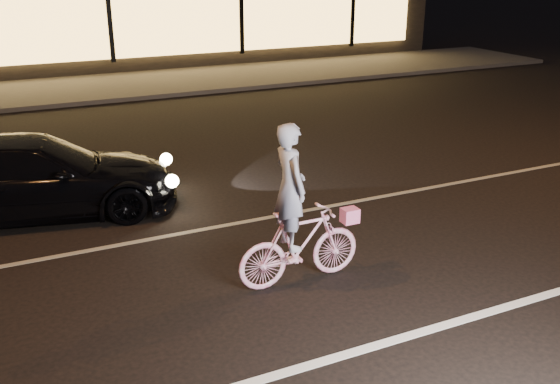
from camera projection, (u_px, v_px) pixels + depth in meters
ground at (354, 270)px, 7.87m from camera, size 90.00×90.00×0.00m
lane_stripe_near at (429, 330)px, 6.60m from camera, size 60.00×0.12×0.01m
lane_stripe_far at (285, 214)px, 9.56m from camera, size 60.00×0.10×0.01m
sidewalk at (127, 85)px, 18.84m from camera, size 30.00×4.00×0.12m
storefront at (87, 1)px, 23.14m from camera, size 25.40×8.42×4.20m
cyclist at (297, 228)px, 7.34m from camera, size 1.59×0.55×2.00m
sedan at (35, 177)px, 9.36m from camera, size 4.44×2.48×1.22m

